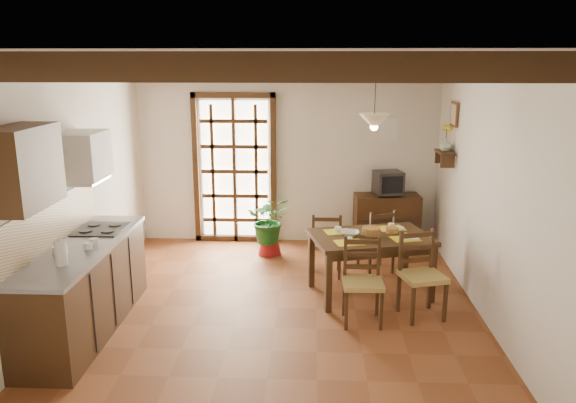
# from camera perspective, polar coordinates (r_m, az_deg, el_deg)

# --- Properties ---
(ground_plane) EXTENTS (5.00, 5.00, 0.00)m
(ground_plane) POSITION_cam_1_polar(r_m,az_deg,el_deg) (6.49, -1.06, -10.76)
(ground_plane) COLOR brown
(room_shell) EXTENTS (4.52, 5.02, 2.81)m
(room_shell) POSITION_cam_1_polar(r_m,az_deg,el_deg) (5.96, -1.14, 5.29)
(room_shell) COLOR silver
(room_shell) RESTS_ON ground_plane
(ceiling_beams) EXTENTS (4.50, 4.34, 0.20)m
(ceiling_beams) POSITION_cam_1_polar(r_m,az_deg,el_deg) (5.89, -1.18, 13.73)
(ceiling_beams) COLOR black
(ceiling_beams) RESTS_ON room_shell
(french_door) EXTENTS (1.26, 0.11, 2.32)m
(french_door) POSITION_cam_1_polar(r_m,az_deg,el_deg) (8.55, -5.43, 3.58)
(french_door) COLOR white
(french_door) RESTS_ON ground_plane
(kitchen_counter) EXTENTS (0.64, 2.25, 1.38)m
(kitchen_counter) POSITION_cam_1_polar(r_m,az_deg,el_deg) (6.20, -20.00, -8.14)
(kitchen_counter) COLOR #352110
(kitchen_counter) RESTS_ON ground_plane
(upper_cabinet) EXTENTS (0.35, 0.80, 0.70)m
(upper_cabinet) POSITION_cam_1_polar(r_m,az_deg,el_deg) (5.27, -25.31, 3.14)
(upper_cabinet) COLOR #352110
(upper_cabinet) RESTS_ON room_shell
(range_hood) EXTENTS (0.38, 0.60, 0.54)m
(range_hood) POSITION_cam_1_polar(r_m,az_deg,el_deg) (6.39, -19.89, 4.31)
(range_hood) COLOR white
(range_hood) RESTS_ON room_shell
(counter_items) EXTENTS (0.50, 1.43, 0.25)m
(counter_items) POSITION_cam_1_polar(r_m,az_deg,el_deg) (6.11, -20.06, -3.60)
(counter_items) COLOR black
(counter_items) RESTS_ON kitchen_counter
(dining_table) EXTENTS (1.53, 1.19, 0.74)m
(dining_table) POSITION_cam_1_polar(r_m,az_deg,el_deg) (6.70, 8.39, -4.19)
(dining_table) COLOR #372412
(dining_table) RESTS_ON ground_plane
(chair_near_left) EXTENTS (0.43, 0.41, 0.91)m
(chair_near_left) POSITION_cam_1_polar(r_m,az_deg,el_deg) (6.11, 7.55, -9.60)
(chair_near_left) COLOR #A88F47
(chair_near_left) RESTS_ON ground_plane
(chair_near_right) EXTENTS (0.54, 0.52, 0.95)m
(chair_near_right) POSITION_cam_1_polar(r_m,az_deg,el_deg) (6.35, 13.37, -8.82)
(chair_near_right) COLOR #A88F47
(chair_near_right) RESTS_ON ground_plane
(chair_far_left) EXTENTS (0.40, 0.38, 0.86)m
(chair_far_left) POSITION_cam_1_polar(r_m,az_deg,el_deg) (7.34, 3.88, -5.50)
(chair_far_left) COLOR #A88F47
(chair_far_left) RESTS_ON ground_plane
(chair_far_right) EXTENTS (0.52, 0.51, 0.86)m
(chair_far_right) POSITION_cam_1_polar(r_m,az_deg,el_deg) (7.55, 8.91, -5.07)
(chair_far_right) COLOR #A88F47
(chair_far_right) RESTS_ON ground_plane
(table_setting) EXTENTS (0.99, 0.66, 0.09)m
(table_setting) POSITION_cam_1_polar(r_m,az_deg,el_deg) (6.67, 8.43, -3.31)
(table_setting) COLOR gold
(table_setting) RESTS_ON dining_table
(table_bowl) EXTENTS (0.23, 0.23, 0.05)m
(table_bowl) POSITION_cam_1_polar(r_m,az_deg,el_deg) (6.63, 6.32, -3.22)
(table_bowl) COLOR white
(table_bowl) RESTS_ON dining_table
(sideboard) EXTENTS (0.97, 0.49, 0.81)m
(sideboard) POSITION_cam_1_polar(r_m,az_deg,el_deg) (8.50, 9.96, -1.98)
(sideboard) COLOR #352110
(sideboard) RESTS_ON ground_plane
(crt_tv) EXTENTS (0.46, 0.43, 0.33)m
(crt_tv) POSITION_cam_1_polar(r_m,az_deg,el_deg) (8.35, 10.14, 1.92)
(crt_tv) COLOR black
(crt_tv) RESTS_ON sideboard
(fuse_box) EXTENTS (0.25, 0.03, 0.32)m
(fuse_box) POSITION_cam_1_polar(r_m,az_deg,el_deg) (8.49, 10.20, 7.27)
(fuse_box) COLOR white
(fuse_box) RESTS_ON room_shell
(plant_pot) EXTENTS (0.33, 0.33, 0.20)m
(plant_pot) POSITION_cam_1_polar(r_m,az_deg,el_deg) (8.14, -1.88, -4.66)
(plant_pot) COLOR maroon
(plant_pot) RESTS_ON ground_plane
(potted_plant) EXTENTS (1.77, 1.57, 1.79)m
(potted_plant) POSITION_cam_1_polar(r_m,az_deg,el_deg) (8.01, -1.90, -1.54)
(potted_plant) COLOR #144C19
(potted_plant) RESTS_ON ground_plane
(wall_shelf) EXTENTS (0.20, 0.42, 0.20)m
(wall_shelf) POSITION_cam_1_polar(r_m,az_deg,el_deg) (7.78, 15.65, 4.57)
(wall_shelf) COLOR #352110
(wall_shelf) RESTS_ON room_shell
(shelf_vase) EXTENTS (0.15, 0.15, 0.15)m
(shelf_vase) POSITION_cam_1_polar(r_m,az_deg,el_deg) (7.76, 15.72, 5.59)
(shelf_vase) COLOR #B2BFB2
(shelf_vase) RESTS_ON wall_shelf
(shelf_flowers) EXTENTS (0.14, 0.14, 0.36)m
(shelf_flowers) POSITION_cam_1_polar(r_m,az_deg,el_deg) (7.73, 15.82, 7.11)
(shelf_flowers) COLOR gold
(shelf_flowers) RESTS_ON shelf_vase
(framed_picture) EXTENTS (0.03, 0.32, 0.32)m
(framed_picture) POSITION_cam_1_polar(r_m,az_deg,el_deg) (7.73, 16.53, 8.50)
(framed_picture) COLOR brown
(framed_picture) RESTS_ON room_shell
(pendant_lamp) EXTENTS (0.36, 0.36, 0.84)m
(pendant_lamp) POSITION_cam_1_polar(r_m,az_deg,el_deg) (6.50, 8.76, 8.20)
(pendant_lamp) COLOR black
(pendant_lamp) RESTS_ON room_shell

